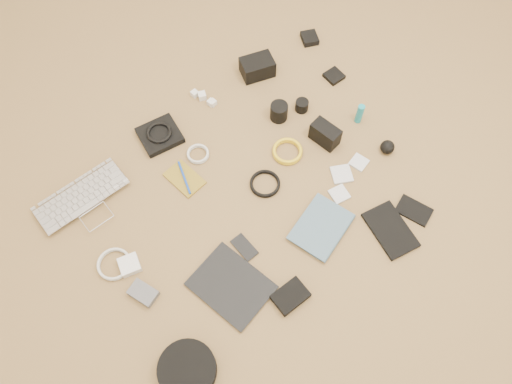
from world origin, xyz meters
TOP-DOWN VIEW (x-y plane):
  - laptop at (-0.55, 0.30)m, footprint 0.39×0.28m
  - headphone_pouch at (-0.15, 0.43)m, footprint 0.18×0.17m
  - headphones at (-0.15, 0.43)m, footprint 0.14×0.14m
  - charger_a at (0.12, 0.45)m, footprint 0.03×0.03m
  - charger_b at (0.09, 0.53)m, footprint 0.03×0.03m
  - charger_c at (0.11, 0.50)m, footprint 0.04×0.04m
  - charger_d at (0.12, 0.44)m, footprint 0.03×0.03m
  - dslr_camera at (0.39, 0.47)m, footprint 0.16×0.13m
  - lens_pouch at (0.71, 0.50)m, footprint 0.10×0.10m
  - notebook_olive at (-0.17, 0.19)m, footprint 0.13×0.17m
  - pen_blue at (-0.17, 0.19)m, footprint 0.05×0.15m
  - cable_white_a at (-0.07, 0.26)m, footprint 0.12×0.12m
  - lens_a at (0.32, 0.22)m, footprint 0.09×0.09m
  - lens_b at (0.43, 0.20)m, footprint 0.06×0.06m
  - card_reader at (0.66, 0.25)m, footprint 0.08×0.08m
  - power_brick at (-0.53, -0.01)m, footprint 0.09×0.09m
  - cable_white_b at (-0.58, 0.03)m, footprint 0.13×0.13m
  - cable_black at (0.08, -0.02)m, footprint 0.14×0.14m
  - cable_yellow at (0.24, 0.05)m, footprint 0.13×0.13m
  - flash at (0.41, 0.01)m, footprint 0.09×0.13m
  - lens_cleaner at (0.59, 0.01)m, footprint 0.03×0.03m
  - battery_charger at (-0.55, -0.13)m, footprint 0.10×0.12m
  - tablet at (-0.27, -0.29)m, footprint 0.28×0.32m
  - phone at (-0.14, -0.19)m, footprint 0.06×0.11m
  - filter_case_left at (0.30, -0.22)m, footprint 0.08×0.08m
  - filter_case_mid at (0.36, -0.16)m, footprint 0.11×0.11m
  - filter_case_right at (0.46, -0.16)m, footprint 0.08×0.08m
  - air_blower at (0.59, -0.18)m, footprint 0.08×0.08m
  - headphone_case at (-0.55, -0.45)m, footprint 0.26×0.26m
  - drive_case at (-0.12, -0.44)m, footprint 0.13×0.09m
  - paperback at (0.17, -0.38)m, footprint 0.28×0.24m
  - notebook_black_a at (0.36, -0.46)m, footprint 0.16×0.23m
  - notebook_black_b at (0.49, -0.45)m, footprint 0.13×0.16m

SIDE VIEW (x-z plane):
  - phone at x=-0.14m, z-range 0.00..0.01m
  - notebook_olive at x=-0.17m, z-range 0.00..0.01m
  - filter_case_right at x=0.46m, z-range 0.00..0.01m
  - filter_case_left at x=0.30m, z-range 0.00..0.01m
  - cable_white_b at x=-0.58m, z-range 0.00..0.01m
  - notebook_black_b at x=0.49m, z-range 0.00..0.01m
  - cable_white_a at x=-0.07m, z-range 0.00..0.01m
  - cable_black at x=0.08m, z-range 0.00..0.01m
  - filter_case_mid at x=0.36m, z-range 0.00..0.01m
  - tablet at x=-0.27m, z-range 0.00..0.01m
  - cable_yellow at x=0.24m, z-range 0.00..0.01m
  - notebook_black_a at x=0.36m, z-range 0.00..0.02m
  - card_reader at x=0.66m, z-range 0.00..0.02m
  - paperback at x=0.17m, z-range 0.00..0.02m
  - charger_a at x=0.12m, z-range 0.00..0.03m
  - charger_d at x=0.12m, z-range 0.00..0.03m
  - charger_b at x=0.09m, z-range 0.00..0.03m
  - pen_blue at x=-0.17m, z-range 0.01..0.02m
  - battery_charger at x=-0.55m, z-range 0.00..0.03m
  - lens_pouch at x=0.71m, z-range 0.00..0.03m
  - headphone_pouch at x=-0.15m, z-range 0.00..0.03m
  - laptop at x=-0.55m, z-range 0.00..0.03m
  - drive_case at x=-0.12m, z-range 0.00..0.03m
  - charger_c at x=0.11m, z-range 0.00..0.03m
  - power_brick at x=-0.53m, z-range 0.00..0.03m
  - lens_b at x=0.43m, z-range 0.00..0.05m
  - headphone_case at x=-0.55m, z-range 0.00..0.05m
  - air_blower at x=0.59m, z-range 0.00..0.06m
  - headphones at x=-0.15m, z-range 0.03..0.04m
  - lens_a at x=0.32m, z-range 0.00..0.08m
  - dslr_camera at x=0.39m, z-range 0.00..0.08m
  - flash at x=0.41m, z-range 0.00..0.09m
  - lens_cleaner at x=0.59m, z-range 0.00..0.10m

